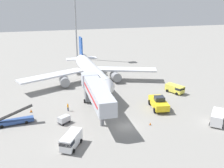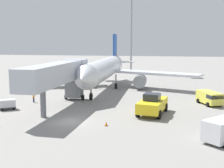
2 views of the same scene
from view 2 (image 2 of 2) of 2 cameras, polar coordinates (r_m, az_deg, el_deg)
name	(u,v)px [view 2 (image 2 of 2)]	position (r m, az deg, el deg)	size (l,w,h in m)	color
ground_plane	(71,122)	(34.98, -7.85, -7.31)	(300.00, 300.00, 0.00)	gray
airplane_at_gate	(105,69)	(57.97, -1.45, 2.84)	(37.53, 33.86, 10.91)	silver
jet_bridge	(59,74)	(41.81, -10.15, 1.83)	(3.81, 18.35, 6.45)	#B2B7C1
pushback_tug	(152,104)	(38.39, 7.79, -3.92)	(3.94, 6.77, 2.76)	yellow
service_van_rear_left	(210,97)	(45.93, 18.33, -2.46)	(3.62, 4.92, 1.94)	#E5DB4C
baggage_cart_mid_left	(7,104)	(43.12, -19.52, -3.66)	(2.44, 2.20, 1.40)	#38383D
ground_crew_worker_foreground	(34,97)	(47.01, -14.88, -2.37)	(0.37, 0.37, 1.66)	#1E2333
safety_cone_alpha	(106,124)	(33.15, -1.14, -7.65)	(0.34, 0.34, 0.53)	black
apron_light_mast	(132,3)	(89.25, 3.80, 15.38)	(2.40, 2.40, 30.03)	#93969B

